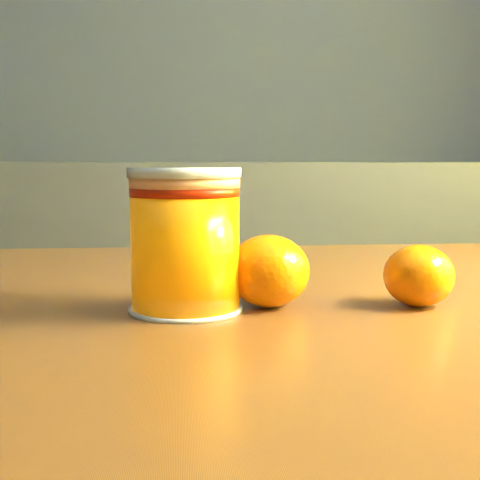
{
  "coord_description": "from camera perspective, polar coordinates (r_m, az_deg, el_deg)",
  "views": [
    {
      "loc": [
        0.74,
        -0.46,
        0.91
      ],
      "look_at": [
        0.72,
        0.07,
        0.84
      ],
      "focal_mm": 50.0,
      "sensor_mm": 36.0,
      "label": 1
    }
  ],
  "objects": [
    {
      "name": "table",
      "position": [
        0.61,
        4.51,
        -14.36
      ],
      "size": [
        1.13,
        0.85,
        0.79
      ],
      "rotation": [
        0.0,
        0.0,
        0.12
      ],
      "color": "brown",
      "rests_on": "ground"
    },
    {
      "name": "kitchen_counter",
      "position": [
        2.1,
        -19.12,
        -6.08
      ],
      "size": [
        3.15,
        0.6,
        0.9
      ],
      "primitive_type": "cube",
      "color": "#434348",
      "rests_on": "ground"
    },
    {
      "name": "juice_glass",
      "position": [
        0.53,
        -4.7,
        -0.08
      ],
      "size": [
        0.09,
        0.09,
        0.11
      ],
      "rotation": [
        0.0,
        0.0,
        0.43
      ],
      "color": "orange",
      "rests_on": "table"
    },
    {
      "name": "orange_front",
      "position": [
        0.55,
        2.46,
        -2.65
      ],
      "size": [
        0.08,
        0.08,
        0.06
      ],
      "primitive_type": "ellipsoid",
      "rotation": [
        0.0,
        0.0,
        0.27
      ],
      "color": "orange",
      "rests_on": "table"
    },
    {
      "name": "orange_back",
      "position": [
        0.57,
        15.01,
        -2.96
      ],
      "size": [
        0.08,
        0.08,
        0.05
      ],
      "primitive_type": "ellipsoid",
      "rotation": [
        0.0,
        0.0,
        -0.41
      ],
      "color": "orange",
      "rests_on": "table"
    }
  ]
}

